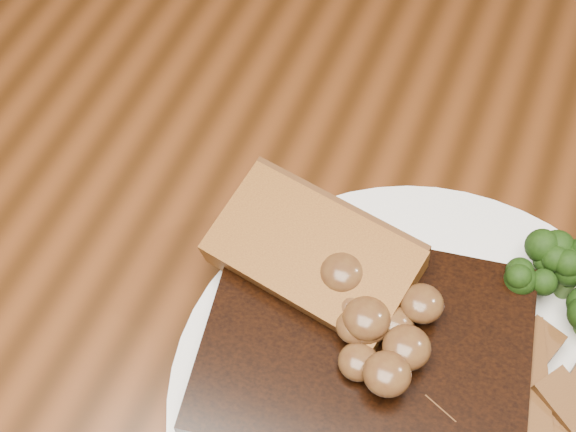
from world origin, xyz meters
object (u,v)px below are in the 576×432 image
dining_table (301,308)px  steak (365,354)px  plate (425,406)px  garlic_bread (313,273)px

dining_table → steak: size_ratio=8.38×
plate → garlic_bread: garlic_bread is taller
plate → garlic_bread: 0.11m
steak → garlic_bread: bearing=131.6°
dining_table → steak: bearing=-45.5°
garlic_bread → dining_table: bearing=132.4°
dining_table → garlic_bread: garlic_bread is taller
plate → garlic_bread: bearing=152.4°
plate → steak: bearing=168.6°
dining_table → garlic_bread: 0.12m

